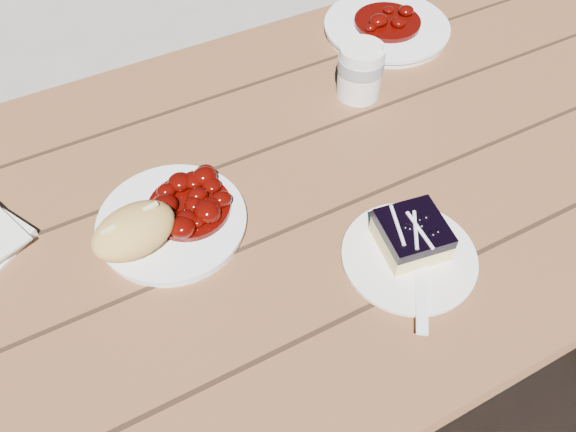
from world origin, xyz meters
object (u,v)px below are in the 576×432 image
coffee_cup (360,71)px  second_plate (386,28)px  picnic_table (221,273)px  main_plate (172,223)px  bread_roll (134,231)px  dessert_plate (409,257)px  blueberry_cake (412,234)px

coffee_cup → second_plate: bearing=41.6°
picnic_table → coffee_cup: (0.34, 0.13, 0.21)m
main_plate → second_plate: size_ratio=0.87×
main_plate → bread_roll: bread_roll is taller
main_plate → dessert_plate: size_ratio=1.16×
coffee_cup → picnic_table: bearing=-158.8°
dessert_plate → coffee_cup: 0.36m
second_plate → picnic_table: bearing=-151.5°
picnic_table → main_plate: bearing=176.6°
picnic_table → main_plate: (-0.06, 0.00, 0.17)m
picnic_table → blueberry_cake: 0.35m
picnic_table → bread_roll: bread_roll is taller
blueberry_cake → coffee_cup: (0.12, 0.32, 0.01)m
bread_roll → picnic_table: bearing=8.5°
blueberry_cake → coffee_cup: size_ratio=1.02×
dessert_plate → second_plate: 0.54m
bread_roll → second_plate: (0.60, 0.28, -0.04)m
bread_roll → coffee_cup: (0.45, 0.15, 0.00)m
picnic_table → blueberry_cake: blueberry_cake is taller
picnic_table → main_plate: size_ratio=9.63×
main_plate → second_plate: 0.61m
second_plate → bread_roll: bearing=-154.9°
picnic_table → coffee_cup: size_ratio=21.08×
dessert_plate → second_plate: size_ratio=0.75×
bread_roll → dessert_plate: 0.37m
second_plate → dessert_plate: bearing=-120.8°
blueberry_cake → second_plate: 0.53m
main_plate → picnic_table: bearing=-3.4°
picnic_table → second_plate: 0.58m
coffee_cup → second_plate: 0.21m
main_plate → blueberry_cake: bearing=-34.7°
dessert_plate → blueberry_cake: blueberry_cake is taller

